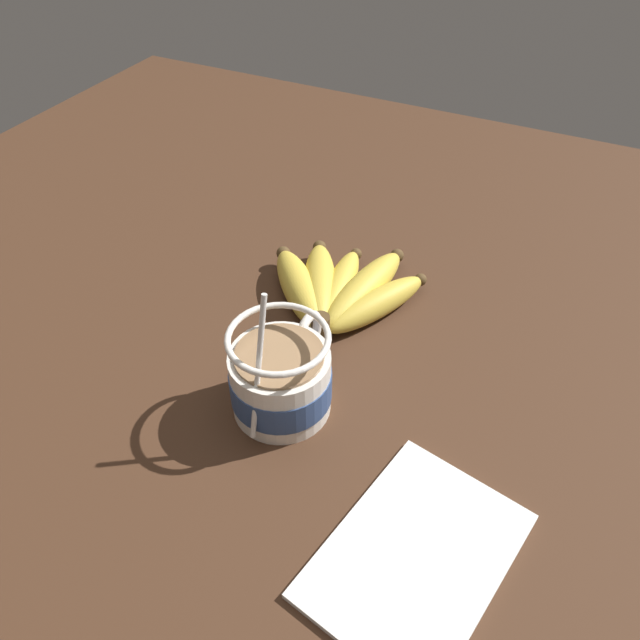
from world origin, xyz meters
TOP-DOWN VIEW (x-y plane):
  - table at (0.00, 0.00)cm, footprint 137.31×137.31cm
  - coffee_mug at (-3.36, -1.84)cm, footprint 13.79×9.59cm
  - banana_bunch at (13.02, -0.14)cm, footprint 18.23×19.45cm
  - napkin at (-12.38, -18.65)cm, footprint 19.93×15.79cm

SIDE VIEW (x-z plane):
  - table at x=0.00cm, z-range 0.00..2.59cm
  - napkin at x=-12.38cm, z-range 2.59..3.19cm
  - banana_bunch at x=13.02cm, z-range 2.30..6.44cm
  - coffee_mug at x=-3.36cm, z-range -1.31..14.02cm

